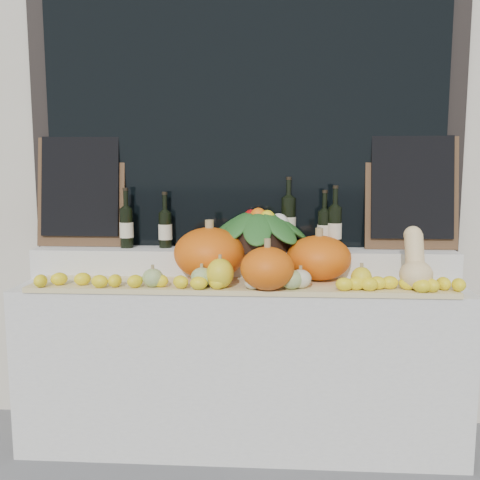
% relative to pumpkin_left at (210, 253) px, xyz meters
% --- Properties ---
extents(storefront_facade, '(7.00, 0.94, 4.50)m').
position_rel_pumpkin_left_xyz_m(storefront_facade, '(0.16, 0.73, 1.21)').
color(storefront_facade, beige).
rests_on(storefront_facade, ground).
extents(display_sill, '(2.30, 0.55, 0.88)m').
position_rel_pumpkin_left_xyz_m(display_sill, '(0.16, 0.01, -0.60)').
color(display_sill, silver).
rests_on(display_sill, ground).
extents(rear_tier, '(2.30, 0.25, 0.16)m').
position_rel_pumpkin_left_xyz_m(rear_tier, '(0.16, 0.16, -0.08)').
color(rear_tier, silver).
rests_on(rear_tier, display_sill).
extents(straw_bedding, '(2.10, 0.32, 0.02)m').
position_rel_pumpkin_left_xyz_m(straw_bedding, '(0.16, -0.11, -0.15)').
color(straw_bedding, tan).
rests_on(straw_bedding, display_sill).
extents(pumpkin_left, '(0.41, 0.41, 0.27)m').
position_rel_pumpkin_left_xyz_m(pumpkin_left, '(0.00, 0.00, 0.00)').
color(pumpkin_left, '#E7600C').
rests_on(pumpkin_left, straw_bedding).
extents(pumpkin_right, '(0.43, 0.43, 0.23)m').
position_rel_pumpkin_left_xyz_m(pumpkin_right, '(0.57, 0.01, -0.02)').
color(pumpkin_right, '#E7600C').
rests_on(pumpkin_right, straw_bedding).
extents(pumpkin_center, '(0.31, 0.31, 0.21)m').
position_rel_pumpkin_left_xyz_m(pumpkin_center, '(0.30, -0.24, -0.03)').
color(pumpkin_center, '#E7600C').
rests_on(pumpkin_center, straw_bedding).
extents(butternut_squash, '(0.16, 0.21, 0.30)m').
position_rel_pumpkin_left_xyz_m(butternut_squash, '(1.02, -0.16, -0.01)').
color(butternut_squash, '#EDC98B').
rests_on(butternut_squash, straw_bedding).
extents(decorative_gourds, '(1.11, 0.15, 0.17)m').
position_rel_pumpkin_left_xyz_m(decorative_gourds, '(0.22, -0.21, -0.08)').
color(decorative_gourds, '#397122').
rests_on(decorative_gourds, straw_bedding).
extents(lemon_heap, '(2.20, 0.16, 0.06)m').
position_rel_pumpkin_left_xyz_m(lemon_heap, '(0.16, -0.22, -0.10)').
color(lemon_heap, yellow).
rests_on(lemon_heap, straw_bedding).
extents(produce_bowl, '(0.57, 0.57, 0.24)m').
position_rel_pumpkin_left_xyz_m(produce_bowl, '(0.25, 0.15, 0.11)').
color(produce_bowl, black).
rests_on(produce_bowl, rear_tier).
extents(wine_bottle_far_left, '(0.08, 0.08, 0.33)m').
position_rel_pumpkin_left_xyz_m(wine_bottle_far_left, '(-0.48, 0.17, 0.11)').
color(wine_bottle_far_left, black).
rests_on(wine_bottle_far_left, rear_tier).
extents(wine_bottle_near_left, '(0.08, 0.08, 0.31)m').
position_rel_pumpkin_left_xyz_m(wine_bottle_near_left, '(-0.27, 0.18, 0.10)').
color(wine_bottle_near_left, black).
rests_on(wine_bottle_near_left, rear_tier).
extents(wine_bottle_tall, '(0.08, 0.08, 0.39)m').
position_rel_pumpkin_left_xyz_m(wine_bottle_tall, '(0.42, 0.22, 0.14)').
color(wine_bottle_tall, black).
rests_on(wine_bottle_tall, rear_tier).
extents(wine_bottle_near_right, '(0.08, 0.08, 0.33)m').
position_rel_pumpkin_left_xyz_m(wine_bottle_near_right, '(0.61, 0.14, 0.11)').
color(wine_bottle_near_right, black).
rests_on(wine_bottle_near_right, rear_tier).
extents(wine_bottle_far_right, '(0.08, 0.08, 0.35)m').
position_rel_pumpkin_left_xyz_m(wine_bottle_far_right, '(0.66, 0.12, 0.12)').
color(wine_bottle_far_right, black).
rests_on(wine_bottle_far_right, rear_tier).
extents(chalkboard_left, '(0.50, 0.11, 0.62)m').
position_rel_pumpkin_left_xyz_m(chalkboard_left, '(-0.76, 0.22, 0.32)').
color(chalkboard_left, '#4C331E').
rests_on(chalkboard_left, rear_tier).
extents(chalkboard_right, '(0.50, 0.11, 0.62)m').
position_rel_pumpkin_left_xyz_m(chalkboard_right, '(1.08, 0.22, 0.32)').
color(chalkboard_right, '#4C331E').
rests_on(chalkboard_right, rear_tier).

